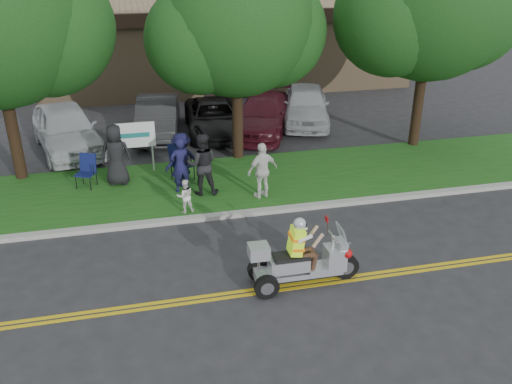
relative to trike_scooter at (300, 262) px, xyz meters
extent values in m
plane|color=#28282B|center=(-0.34, 0.42, -0.57)|extent=(120.00, 120.00, 0.00)
cube|color=gold|center=(-0.34, -0.16, -0.57)|extent=(60.00, 0.10, 0.01)
cube|color=gold|center=(-0.34, 0.00, -0.57)|extent=(60.00, 0.10, 0.01)
cube|color=#A8A89E|center=(-0.34, 3.47, -0.51)|extent=(60.00, 0.25, 0.12)
cube|color=#175316|center=(-0.34, 5.62, -0.52)|extent=(60.00, 4.00, 0.10)
cube|color=#9E7F5B|center=(1.66, 19.42, 1.43)|extent=(18.00, 8.00, 4.00)
cube|color=black|center=(1.66, 15.37, 3.13)|extent=(18.00, 0.30, 0.60)
cylinder|color=#332114|center=(-6.84, 7.42, 1.72)|extent=(0.36, 0.36, 4.59)
sphere|color=#164012|center=(-5.49, 7.72, 4.02)|extent=(4.05, 4.05, 4.05)
cylinder|color=#332114|center=(0.16, 7.62, 1.53)|extent=(0.36, 0.36, 4.20)
sphere|color=#164012|center=(0.16, 7.62, 4.08)|extent=(4.80, 4.80, 4.80)
sphere|color=#164012|center=(1.36, 7.92, 3.63)|extent=(3.60, 3.60, 3.60)
sphere|color=#164012|center=(-1.04, 7.42, 3.55)|extent=(3.36, 3.36, 3.36)
cylinder|color=#332114|center=(6.66, 7.42, 1.81)|extent=(0.36, 0.36, 4.76)
sphere|color=#164012|center=(8.06, 7.72, 4.19)|extent=(4.20, 4.20, 4.20)
sphere|color=#164012|center=(5.26, 7.22, 4.10)|extent=(3.92, 3.92, 3.92)
cylinder|color=silver|center=(-3.74, 7.02, -0.02)|extent=(0.06, 0.06, 1.10)
cylinder|color=silver|center=(-2.74, 7.02, -0.02)|extent=(0.06, 0.06, 1.10)
cube|color=white|center=(-3.24, 7.02, 0.78)|extent=(1.25, 0.06, 0.80)
cylinder|color=black|center=(1.09, -0.01, -0.29)|extent=(0.57, 0.14, 0.57)
cylinder|color=black|center=(-0.82, -0.33, -0.31)|extent=(0.54, 0.15, 0.53)
cylinder|color=black|center=(-0.81, 0.35, -0.31)|extent=(0.54, 0.15, 0.53)
cube|color=silver|center=(0.04, 0.00, -0.25)|extent=(1.82, 0.45, 0.17)
cube|color=silver|center=(-0.24, 0.00, -0.05)|extent=(0.86, 0.45, 0.33)
cube|color=black|center=(-0.20, 0.00, 0.15)|extent=(0.77, 0.41, 0.10)
cube|color=silver|center=(0.81, -0.01, 0.00)|extent=(0.43, 0.46, 0.52)
cube|color=silver|center=(0.94, -0.01, 0.55)|extent=(0.19, 0.44, 0.47)
cube|color=silver|center=(-0.91, 0.01, 0.38)|extent=(0.43, 0.40, 0.29)
sphere|color=#B20C0F|center=(1.02, -0.14, 0.17)|extent=(0.21, 0.21, 0.21)
cube|color=#BEFE1A|center=(-0.09, 0.00, 0.53)|extent=(0.33, 0.38, 0.62)
sphere|color=silver|center=(-0.03, 0.00, 0.93)|extent=(0.28, 0.28, 0.28)
cylinder|color=black|center=(-5.08, 6.06, -0.26)|extent=(0.03, 0.03, 0.42)
cylinder|color=black|center=(-4.67, 5.88, -0.26)|extent=(0.03, 0.03, 0.42)
cylinder|color=black|center=(-4.92, 6.45, -0.26)|extent=(0.03, 0.03, 0.42)
cylinder|color=black|center=(-4.50, 6.26, -0.26)|extent=(0.03, 0.03, 0.42)
cube|color=#111952|center=(-4.79, 6.16, -0.04)|extent=(0.67, 0.64, 0.04)
cube|color=#111952|center=(-4.70, 6.37, 0.24)|extent=(0.54, 0.35, 0.56)
cylinder|color=black|center=(-2.03, 5.73, -0.23)|extent=(0.03, 0.03, 0.48)
cylinder|color=black|center=(-1.56, 5.95, -0.23)|extent=(0.03, 0.03, 0.48)
cylinder|color=black|center=(-2.24, 6.16, -0.23)|extent=(0.03, 0.03, 0.48)
cylinder|color=black|center=(-1.76, 6.39, -0.23)|extent=(0.03, 0.03, 0.48)
cube|color=#0E1643|center=(-1.90, 6.06, 0.02)|extent=(0.77, 0.75, 0.04)
cube|color=#0E1643|center=(-2.01, 6.29, 0.35)|extent=(0.62, 0.42, 0.65)
imported|color=#1A1946|center=(-2.03, 5.25, 0.35)|extent=(0.68, 0.54, 1.65)
imported|color=black|center=(-1.43, 4.92, 0.45)|extent=(0.97, 0.79, 1.85)
imported|color=white|center=(0.22, 4.31, 0.35)|extent=(1.04, 0.70, 1.65)
imported|color=#151439|center=(-1.94, 5.65, 0.36)|extent=(1.21, 0.92, 1.65)
imported|color=black|center=(-3.85, 6.22, 0.47)|extent=(1.00, 0.73, 1.87)
imported|color=white|center=(-2.06, 3.85, 0.01)|extent=(0.50, 0.40, 0.96)
imported|color=silver|center=(-5.60, 9.85, 0.25)|extent=(3.12, 5.17, 1.65)
imported|color=#2F2F32|center=(-2.34, 10.84, 0.15)|extent=(2.06, 4.53, 1.44)
imported|color=black|center=(-0.20, 10.57, 0.06)|extent=(2.33, 4.64, 1.26)
imported|color=#48101C|center=(1.66, 10.27, 0.12)|extent=(3.72, 5.19, 1.40)
imported|color=#B7BABF|center=(3.66, 11.00, 0.20)|extent=(3.04, 4.87, 1.55)
camera|label=1|loc=(-3.18, -9.51, 6.36)|focal=38.00mm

